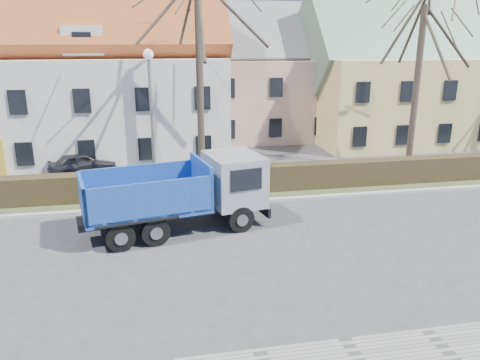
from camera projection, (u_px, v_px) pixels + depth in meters
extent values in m
plane|color=#3E3E41|center=(281.00, 243.00, 17.45)|extent=(120.00, 120.00, 0.00)
cube|color=#9B9A99|center=(254.00, 201.00, 21.76)|extent=(80.00, 0.30, 0.12)
cube|color=#3A4326|center=(247.00, 191.00, 23.26)|extent=(80.00, 3.00, 0.10)
cube|color=#2D2416|center=(248.00, 180.00, 22.90)|extent=(60.00, 0.90, 1.30)
imported|color=black|center=(83.00, 163.00, 26.08)|extent=(3.94, 2.43, 1.25)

